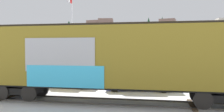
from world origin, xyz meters
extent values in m
plane|color=silver|center=(0.00, 0.00, 0.00)|extent=(260.00, 260.00, 0.00)
cube|color=#4C4742|center=(0.38, -0.72, 0.04)|extent=(59.95, 2.56, 0.08)
cube|color=#4C4742|center=(0.32, 0.72, 0.04)|extent=(59.95, 2.56, 0.08)
cube|color=#423323|center=(-5.97, -0.26, 0.04)|extent=(0.34, 2.51, 0.07)
cube|color=#423323|center=(4.49, 0.17, 0.04)|extent=(0.34, 2.51, 0.07)
cube|color=olive|center=(0.35, 0.00, 2.54)|extent=(16.88, 3.66, 3.08)
cube|color=#2D2823|center=(0.35, 0.00, 4.20)|extent=(15.94, 1.05, 0.24)
cube|color=#999999|center=(-2.02, -1.60, 2.61)|extent=(3.69, 0.18, 1.70)
cube|color=#33A5CC|center=(-1.75, -1.59, 1.54)|extent=(4.07, 0.20, 1.10)
cube|color=black|center=(0.35, 0.00, 0.90)|extent=(16.49, 2.31, 0.20)
cube|color=black|center=(-5.05, -0.22, 0.51)|extent=(2.15, 1.42, 0.36)
cylinder|color=black|center=(-5.87, -0.98, 0.46)|extent=(0.92, 0.16, 0.92)
cylinder|color=black|center=(-5.93, 0.46, 0.46)|extent=(0.92, 0.16, 0.92)
cylinder|color=black|center=(-4.17, -0.91, 0.46)|extent=(0.92, 0.16, 0.92)
cylinder|color=black|center=(-4.23, 0.53, 0.46)|extent=(0.92, 0.16, 0.92)
cube|color=black|center=(5.75, 0.22, 0.51)|extent=(2.15, 1.42, 0.36)
cylinder|color=black|center=(4.94, -0.53, 0.46)|extent=(0.92, 0.16, 0.92)
cylinder|color=black|center=(4.88, 0.91, 0.46)|extent=(0.92, 0.16, 0.92)
cylinder|color=silver|center=(-7.77, 13.86, 4.59)|extent=(0.12, 0.12, 9.18)
cube|color=silver|center=(0.00, 66.06, 4.22)|extent=(115.77, 38.18, 8.43)
cube|color=brown|center=(-14.29, 54.60, 9.96)|extent=(4.79, 4.97, 3.05)
cube|color=brown|center=(3.15, 54.60, 9.71)|extent=(4.67, 3.89, 2.55)
cube|color=brown|center=(-17.57, 54.60, 9.80)|extent=(4.74, 3.60, 2.73)
cone|color=#193D23|center=(-2.06, 56.01, 10.14)|extent=(1.70, 1.70, 3.40)
cone|color=#193D23|center=(-28.19, 60.31, 10.23)|extent=(1.79, 1.79, 3.59)
cone|color=#193D23|center=(1.77, 53.55, 10.00)|extent=(1.57, 1.57, 3.14)
cone|color=#193D23|center=(-27.42, 57.98, 10.01)|extent=(1.58, 1.58, 3.16)
cube|color=#9E8966|center=(-4.24, 4.29, 0.62)|extent=(4.53, 2.06, 0.61)
cube|color=#2D333D|center=(-4.37, 4.28, 1.29)|extent=(1.98, 1.77, 0.71)
cylinder|color=black|center=(-2.77, 5.24, 0.32)|extent=(0.65, 0.25, 0.64)
cylinder|color=black|center=(-2.69, 3.45, 0.32)|extent=(0.65, 0.25, 0.64)
cylinder|color=black|center=(-5.79, 5.12, 0.32)|extent=(0.65, 0.25, 0.64)
cylinder|color=black|center=(-5.72, 3.33, 0.32)|extent=(0.65, 0.25, 0.64)
cube|color=navy|center=(1.30, 4.11, 0.70)|extent=(4.98, 2.40, 0.76)
cube|color=#2D333D|center=(1.01, 4.07, 1.37)|extent=(2.77, 1.94, 0.57)
cylinder|color=black|center=(2.81, 5.16, 0.32)|extent=(0.66, 0.30, 0.64)
cylinder|color=black|center=(3.03, 3.46, 0.32)|extent=(0.66, 0.30, 0.64)
cylinder|color=black|center=(-0.42, 4.75, 0.32)|extent=(0.66, 0.30, 0.64)
cylinder|color=black|center=(-0.20, 3.05, 0.32)|extent=(0.66, 0.30, 0.64)
cylinder|color=black|center=(5.75, 5.26, 0.32)|extent=(0.64, 0.23, 0.64)
cylinder|color=black|center=(5.78, 3.59, 0.32)|extent=(0.64, 0.23, 0.64)
camera|label=1|loc=(3.26, -12.54, 2.93)|focal=38.19mm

